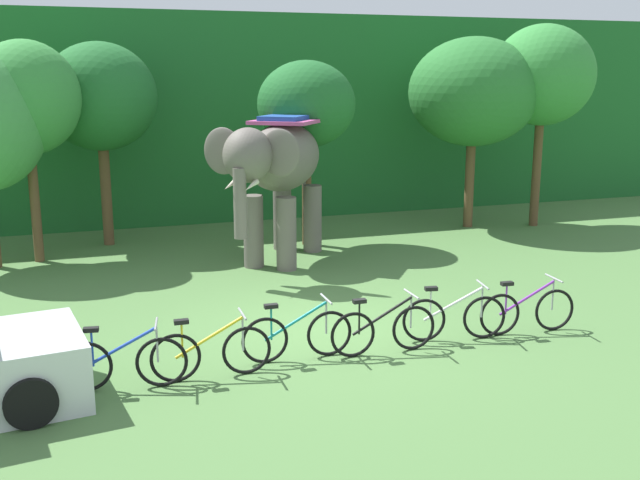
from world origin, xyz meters
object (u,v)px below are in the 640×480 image
object	(u,v)px
tree_right	(473,92)
bike_black	(383,329)
tree_center_left	(100,97)
tree_far_right	(543,76)
bike_white	(454,317)
bike_purple	(527,311)
tree_far_left	(26,99)
tree_center_right	(306,105)
bike_yellow	(211,352)
bike_teal	(297,335)
bike_blue	(124,362)
elephant	(278,165)

from	to	relation	value
tree_right	bike_black	bearing A→B (deg)	-126.79
tree_center_left	tree_far_right	size ratio (longest dim) A/B	0.90
bike_black	bike_white	xyz separation A→B (m)	(1.31, 0.18, 0.00)
bike_white	bike_purple	bearing A→B (deg)	-3.97
bike_black	tree_far_left	bearing A→B (deg)	123.64
tree_center_right	tree_right	distance (m)	4.97
bike_yellow	bike_white	world-z (taller)	same
tree_far_right	bike_teal	size ratio (longest dim) A/B	3.20
tree_center_left	bike_white	bearing A→B (deg)	-61.11
bike_black	tree_center_left	bearing A→B (deg)	111.57
tree_center_right	bike_teal	bearing A→B (deg)	-108.68
tree_center_left	tree_center_right	xyz separation A→B (m)	(4.70, -1.57, -0.19)
tree_right	bike_blue	bearing A→B (deg)	-140.42
tree_center_left	bike_white	distance (m)	10.59
tree_center_left	tree_far_right	world-z (taller)	tree_far_right
tree_far_left	bike_teal	xyz separation A→B (m)	(3.85, -7.58, -3.26)
elephant	bike_yellow	world-z (taller)	elephant
tree_center_left	elephant	xyz separation A→B (m)	(3.57, -3.07, -1.42)
tree_right	tree_far_right	xyz separation A→B (m)	(1.83, -0.45, 0.43)
bike_blue	bike_purple	xyz separation A→B (m)	(6.47, 0.18, 0.00)
tree_right	bike_blue	world-z (taller)	tree_right
elephant	bike_black	bearing A→B (deg)	-90.04
tree_center_left	bike_teal	xyz separation A→B (m)	(2.25, -8.83, -3.24)
tree_center_left	elephant	bearing A→B (deg)	-40.72
bike_white	bike_yellow	bearing A→B (deg)	-175.93
tree_center_left	bike_black	size ratio (longest dim) A/B	2.88
bike_teal	elephant	bearing A→B (deg)	77.08
tree_right	bike_purple	xyz separation A→B (m)	(-3.45, -8.01, -3.30)
tree_far_right	bike_yellow	distance (m)	13.62
bike_black	bike_blue	bearing A→B (deg)	-178.63
bike_teal	bike_yellow	bearing A→B (deg)	-168.10
bike_white	tree_right	bearing A→B (deg)	59.05
tree_far_left	tree_right	world-z (taller)	tree_right
bike_black	bike_yellow	bearing A→B (deg)	-177.85
tree_far_left	tree_right	bearing A→B (deg)	1.76
tree_right	tree_center_left	bearing A→B (deg)	174.63
bike_yellow	bike_purple	xyz separation A→B (m)	(5.27, 0.19, 0.00)
tree_far_left	bike_teal	distance (m)	9.10
bike_black	tree_center_right	bearing A→B (deg)	81.31
tree_far_left	tree_right	distance (m)	11.23
tree_right	bike_blue	size ratio (longest dim) A/B	3.03
tree_center_right	bike_purple	xyz separation A→B (m)	(1.47, -7.35, -3.05)
tree_far_left	tree_center_right	bearing A→B (deg)	-2.87
bike_teal	bike_black	size ratio (longest dim) A/B	1.00
bike_blue	bike_teal	distance (m)	2.55
tree_far_right	elephant	world-z (taller)	tree_far_right
elephant	bike_purple	size ratio (longest dim) A/B	2.30
bike_yellow	tree_far_right	bearing A→B (deg)	36.31
tree_center_right	tree_far_right	world-z (taller)	tree_far_right
bike_yellow	bike_teal	world-z (taller)	same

